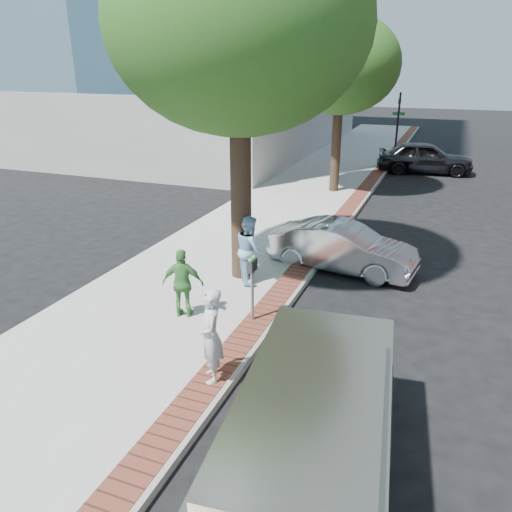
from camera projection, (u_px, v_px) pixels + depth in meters
The scene contains 15 objects.
ground at pixel (234, 315), 11.37m from camera, with size 120.00×120.00×0.00m, color black.
sidewalk at pixel (283, 213), 18.80m from camera, with size 5.00×60.00×0.15m, color #9E9991.
brick_strip at pixel (341, 218), 18.02m from camera, with size 0.60×60.00×0.01m, color brown.
curb at pixel (350, 221), 17.93m from camera, with size 0.10×60.00×0.15m, color gray.
office_base at pixel (189, 116), 34.17m from camera, with size 18.20×22.20×4.00m, color gray.
signal_near at pixel (398, 120), 29.34m from camera, with size 0.70×0.15×3.80m.
tree_near at pixel (239, 24), 10.99m from camera, with size 6.00×6.00×8.51m.
tree_far at pixel (341, 65), 20.04m from camera, with size 4.80×4.80×7.14m.
parking_meter at pixel (252, 275), 10.49m from camera, with size 0.12×0.32×1.47m.
person_gray at pixel (211, 336), 8.53m from camera, with size 0.63×0.41×1.73m, color silver.
person_officer at pixel (250, 249), 12.47m from camera, with size 0.84×0.66×1.73m, color #89B7D5.
person_green at pixel (183, 283), 10.78m from camera, with size 0.91×0.38×1.55m, color #478F41.
sedan_silver at pixel (342, 247), 13.65m from camera, with size 1.39×4.00×1.32m, color #B0B2B7.
bg_car at pixel (425, 157), 25.79m from camera, with size 1.92×4.78×1.63m, color black.
van at pixel (313, 434), 6.35m from camera, with size 2.32×4.92×1.76m.
Camera 1 is at (4.18, -9.23, 5.37)m, focal length 35.00 mm.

